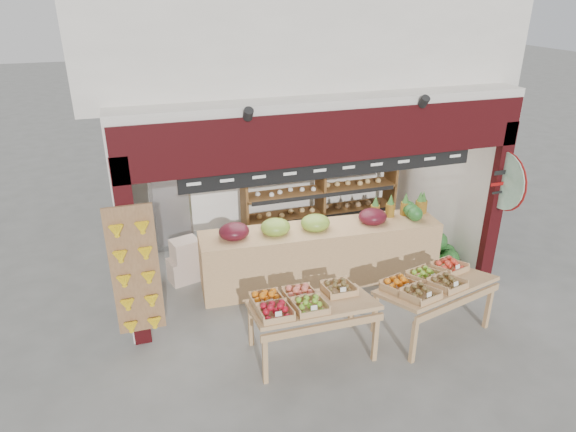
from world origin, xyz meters
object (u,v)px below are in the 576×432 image
(cardboard_stack, at_px, (197,261))
(watermelon_pile, at_px, (436,252))
(mid_counter, at_px, (320,252))
(display_table_left, at_px, (304,303))
(display_table_right, at_px, (431,283))
(refrigerator, at_px, (170,197))
(back_shelving, at_px, (321,174))

(cardboard_stack, height_order, watermelon_pile, cardboard_stack)
(watermelon_pile, bearing_deg, mid_counter, 177.85)
(mid_counter, bearing_deg, watermelon_pile, -2.15)
(display_table_left, bearing_deg, cardboard_stack, 112.93)
(display_table_left, height_order, display_table_right, display_table_left)
(watermelon_pile, bearing_deg, refrigerator, 152.40)
(display_table_right, relative_size, watermelon_pile, 2.11)
(mid_counter, bearing_deg, back_shelving, 68.96)
(cardboard_stack, distance_m, watermelon_pile, 4.12)
(back_shelving, xyz_separation_m, cardboard_stack, (-2.62, -1.13, -0.87))
(refrigerator, height_order, cardboard_stack, refrigerator)
(display_table_left, bearing_deg, display_table_right, -2.13)
(cardboard_stack, height_order, display_table_right, display_table_right)
(cardboard_stack, bearing_deg, mid_counter, -22.49)
(display_table_left, xyz_separation_m, watermelon_pile, (3.00, 1.56, -0.56))
(refrigerator, bearing_deg, display_table_left, -69.14)
(display_table_left, bearing_deg, refrigerator, 108.54)
(display_table_left, distance_m, display_table_right, 1.81)
(back_shelving, xyz_separation_m, display_table_right, (0.21, -3.62, -0.38))
(back_shelving, distance_m, display_table_left, 3.91)
(refrigerator, xyz_separation_m, mid_counter, (2.14, -2.15, -0.39))
(back_shelving, distance_m, cardboard_stack, 2.98)
(cardboard_stack, relative_size, watermelon_pile, 1.35)
(refrigerator, distance_m, mid_counter, 3.06)
(cardboard_stack, xyz_separation_m, watermelon_pile, (4.02, -0.86, -0.05))
(refrigerator, relative_size, mid_counter, 0.47)
(back_shelving, distance_m, mid_counter, 2.14)
(cardboard_stack, height_order, mid_counter, mid_counter)
(back_shelving, relative_size, display_table_right, 1.82)
(display_table_left, distance_m, watermelon_pile, 3.43)
(cardboard_stack, bearing_deg, display_table_left, -67.07)
(mid_counter, bearing_deg, display_table_right, -61.01)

